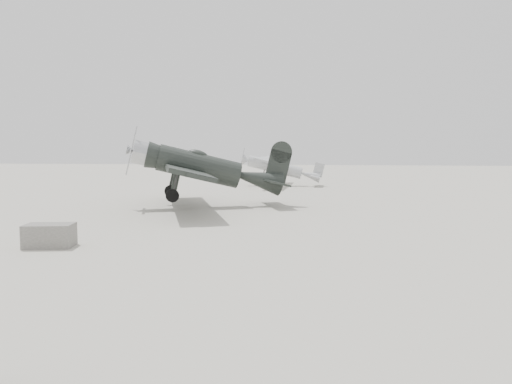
% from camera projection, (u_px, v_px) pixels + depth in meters
% --- Properties ---
extents(ground, '(160.00, 160.00, 0.00)m').
position_uv_depth(ground, '(244.00, 236.00, 18.28)').
color(ground, '#AEA99A').
rests_on(ground, ground).
extents(lowwing_monoplane, '(8.98, 12.28, 4.00)m').
position_uv_depth(lowwing_monoplane, '(206.00, 169.00, 27.29)').
color(lowwing_monoplane, black).
rests_on(lowwing_monoplane, ground).
extents(highwing_monoplane, '(7.09, 9.94, 2.84)m').
position_uv_depth(highwing_monoplane, '(278.00, 165.00, 42.95)').
color(highwing_monoplane, '#ADAFB2').
rests_on(highwing_monoplane, ground).
extents(equipment_block, '(1.67, 1.22, 0.76)m').
position_uv_depth(equipment_block, '(50.00, 236.00, 16.28)').
color(equipment_block, '#5F5D58').
rests_on(equipment_block, ground).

